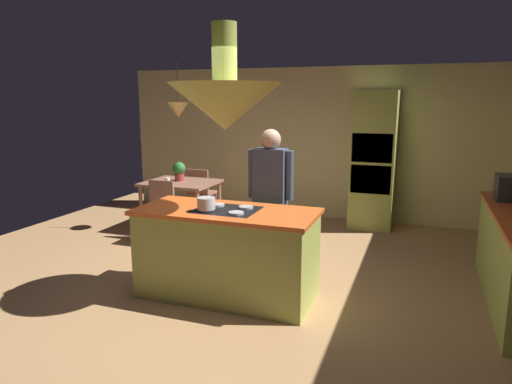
# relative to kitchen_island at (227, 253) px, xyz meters

# --- Properties ---
(ground) EXTENTS (8.16, 8.16, 0.00)m
(ground) POSITION_rel_kitchen_island_xyz_m (0.00, 0.20, -0.47)
(ground) COLOR #AD7F51
(wall_back) EXTENTS (6.80, 0.10, 2.55)m
(wall_back) POSITION_rel_kitchen_island_xyz_m (0.00, 3.65, 0.81)
(wall_back) COLOR beige
(wall_back) RESTS_ON ground
(kitchen_island) EXTENTS (1.83, 0.84, 0.94)m
(kitchen_island) POSITION_rel_kitchen_island_xyz_m (0.00, 0.00, 0.00)
(kitchen_island) COLOR #A0A84C
(kitchen_island) RESTS_ON ground
(oven_tower) EXTENTS (0.66, 0.62, 2.16)m
(oven_tower) POSITION_rel_kitchen_island_xyz_m (1.10, 3.24, 0.61)
(oven_tower) COLOR #A0A84C
(oven_tower) RESTS_ON ground
(dining_table) EXTENTS (1.09, 0.89, 0.76)m
(dining_table) POSITION_rel_kitchen_island_xyz_m (-1.70, 2.10, 0.19)
(dining_table) COLOR #8E5F4C
(dining_table) RESTS_ON ground
(person_at_island) EXTENTS (0.53, 0.23, 1.70)m
(person_at_island) POSITION_rel_kitchen_island_xyz_m (0.24, 0.69, 0.51)
(person_at_island) COLOR tan
(person_at_island) RESTS_ON ground
(range_hood) EXTENTS (1.10, 1.10, 1.00)m
(range_hood) POSITION_rel_kitchen_island_xyz_m (0.00, 0.00, 1.51)
(range_hood) COLOR #A0A84C
(pendant_light_over_table) EXTENTS (0.32, 0.32, 0.82)m
(pendant_light_over_table) POSITION_rel_kitchen_island_xyz_m (-1.70, 2.10, 1.40)
(pendant_light_over_table) COLOR #E0B266
(chair_facing_island) EXTENTS (0.40, 0.40, 0.87)m
(chair_facing_island) POSITION_rel_kitchen_island_xyz_m (-1.70, 1.44, 0.04)
(chair_facing_island) COLOR #8E5F4C
(chair_facing_island) RESTS_ON ground
(chair_by_back_wall) EXTENTS (0.40, 0.40, 0.87)m
(chair_by_back_wall) POSITION_rel_kitchen_island_xyz_m (-1.70, 2.76, 0.04)
(chair_by_back_wall) COLOR #8E5F4C
(chair_by_back_wall) RESTS_ON ground
(potted_plant_on_table) EXTENTS (0.20, 0.20, 0.30)m
(potted_plant_on_table) POSITION_rel_kitchen_island_xyz_m (-1.75, 2.15, 0.46)
(potted_plant_on_table) COLOR #99382D
(potted_plant_on_table) RESTS_ON dining_table
(cup_on_table) EXTENTS (0.07, 0.07, 0.09)m
(cup_on_table) POSITION_rel_kitchen_island_xyz_m (-1.80, 1.88, 0.34)
(cup_on_table) COLOR white
(cup_on_table) RESTS_ON dining_table
(cooking_pot_on_cooktop) EXTENTS (0.18, 0.18, 0.12)m
(cooking_pot_on_cooktop) POSITION_rel_kitchen_island_xyz_m (-0.16, -0.13, 0.54)
(cooking_pot_on_cooktop) COLOR #B2B2B7
(cooking_pot_on_cooktop) RESTS_ON kitchen_island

